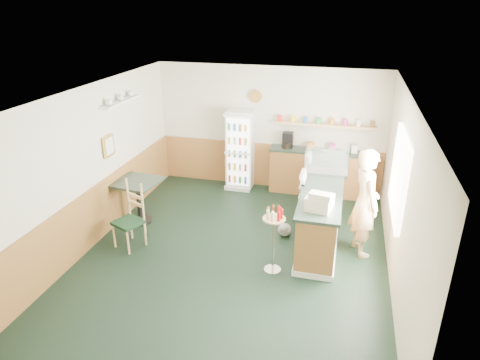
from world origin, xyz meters
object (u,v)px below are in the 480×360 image
(drinks_fridge, at_px, (240,150))
(display_case, at_px, (327,162))
(shopkeeper, at_px, (365,203))
(cafe_table, at_px, (138,193))
(condiment_stand, at_px, (274,231))
(cafe_chair, at_px, (130,212))
(cash_register, at_px, (319,202))

(drinks_fridge, height_order, display_case, drinks_fridge)
(drinks_fridge, height_order, shopkeeper, shopkeeper)
(drinks_fridge, bearing_deg, shopkeeper, -38.97)
(display_case, height_order, cafe_table, display_case)
(condiment_stand, xyz_separation_m, cafe_table, (-2.76, 0.97, -0.12))
(shopkeeper, relative_size, cafe_chair, 1.58)
(cash_register, height_order, condiment_stand, cash_register)
(condiment_stand, bearing_deg, cash_register, 27.57)
(cash_register, distance_m, condiment_stand, 0.82)
(drinks_fridge, height_order, cafe_table, drinks_fridge)
(drinks_fridge, xyz_separation_m, cafe_chair, (-1.21, -2.86, -0.27))
(condiment_stand, bearing_deg, drinks_fridge, 113.26)
(shopkeeper, height_order, condiment_stand, shopkeeper)
(display_case, bearing_deg, cash_register, -90.00)
(display_case, relative_size, condiment_stand, 0.72)
(cash_register, distance_m, cafe_table, 3.50)
(shopkeeper, height_order, cafe_table, shopkeeper)
(display_case, bearing_deg, shopkeeper, -52.85)
(display_case, xyz_separation_m, cafe_chair, (-3.16, -1.64, -0.62))
(display_case, relative_size, cafe_table, 0.92)
(cafe_table, bearing_deg, cafe_chair, -72.81)
(cafe_table, bearing_deg, condiment_stand, -19.28)
(cash_register, relative_size, cafe_table, 0.46)
(cafe_table, bearing_deg, cash_register, -10.58)
(shopkeeper, xyz_separation_m, cafe_chair, (-3.86, -0.72, -0.31))
(display_case, height_order, condiment_stand, display_case)
(drinks_fridge, distance_m, shopkeeper, 3.41)
(cash_register, relative_size, cafe_chair, 0.34)
(cafe_chair, bearing_deg, display_case, 50.37)
(cash_register, bearing_deg, drinks_fridge, 136.91)
(display_case, bearing_deg, cafe_chair, -152.57)
(display_case, xyz_separation_m, cash_register, (0.00, -1.50, -0.11))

